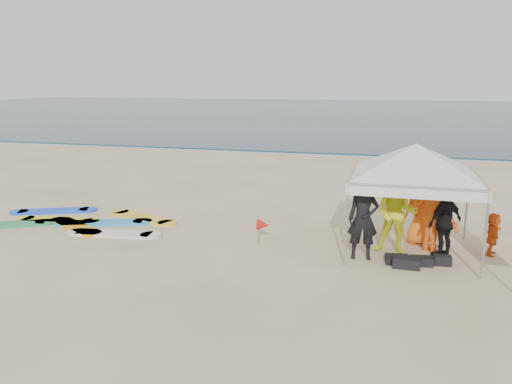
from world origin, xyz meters
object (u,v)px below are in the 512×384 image
object	(u,v)px
person_yellow	(396,213)
person_orange_b	(420,212)
person_black_b	(445,222)
person_seated	(493,234)
person_orange_a	(435,212)
marker_pennant	(263,225)
surfboard_spread	(82,222)
person_black_a	(363,219)
canopy_tent	(416,144)

from	to	relation	value
person_yellow	person_orange_b	bearing A→B (deg)	63.56
person_black_b	person_seated	world-z (taller)	person_black_b
person_orange_a	marker_pennant	distance (m)	3.99
surfboard_spread	marker_pennant	bearing A→B (deg)	-4.94
person_black_a	surfboard_spread	world-z (taller)	person_black_a
canopy_tent	person_black_a	bearing A→B (deg)	-143.74
person_seated	canopy_tent	world-z (taller)	canopy_tent
canopy_tent	surfboard_spread	world-z (taller)	canopy_tent
person_orange_a	surfboard_spread	bearing A→B (deg)	44.97
person_orange_a	surfboard_spread	distance (m)	9.34
marker_pennant	person_orange_a	bearing A→B (deg)	8.65
person_black_b	person_orange_b	bearing A→B (deg)	-102.15
marker_pennant	surfboard_spread	xyz separation A→B (m)	(-5.37, 0.46, -0.46)
person_yellow	person_orange_a	size ratio (longest dim) A/B	1.00
person_orange_a	canopy_tent	distance (m)	1.65
surfboard_spread	person_orange_b	bearing A→B (deg)	3.95
person_orange_b	surfboard_spread	bearing A→B (deg)	-19.96
person_yellow	surfboard_spread	distance (m)	8.49
person_orange_a	surfboard_spread	size ratio (longest dim) A/B	0.38
person_black_b	person_orange_b	xyz separation A→B (m)	(-0.50, 0.82, -0.00)
person_seated	person_black_b	bearing A→B (deg)	125.27
person_black_b	person_orange_a	bearing A→B (deg)	-101.70
marker_pennant	surfboard_spread	distance (m)	5.41
person_orange_b	canopy_tent	bearing A→B (deg)	47.97
marker_pennant	surfboard_spread	bearing A→B (deg)	175.06
canopy_tent	surfboard_spread	size ratio (longest dim) A/B	0.76
surfboard_spread	person_yellow	bearing A→B (deg)	-1.68
person_seated	person_black_a	bearing A→B (deg)	124.00
person_seated	person_orange_b	bearing A→B (deg)	89.95
person_black_b	person_black_a	bearing A→B (deg)	-24.77
person_yellow	surfboard_spread	size ratio (longest dim) A/B	0.38
person_seated	canopy_tent	distance (m)	2.71
person_black_b	canopy_tent	bearing A→B (deg)	-56.43
person_black_a	canopy_tent	bearing A→B (deg)	29.46
person_black_a	person_orange_a	size ratio (longest dim) A/B	0.96
marker_pennant	person_yellow	bearing A→B (deg)	4.06
person_black_a	person_black_b	distance (m)	1.86
person_yellow	marker_pennant	bearing A→B (deg)	-169.59
person_orange_a	person_seated	size ratio (longest dim) A/B	1.93
person_orange_a	canopy_tent	size ratio (longest dim) A/B	0.50
person_black_a	person_yellow	distance (m)	0.89
canopy_tent	person_orange_a	bearing A→B (deg)	17.99
person_orange_b	person_black_b	bearing A→B (deg)	97.65
person_black_a	canopy_tent	distance (m)	2.05
surfboard_spread	person_black_b	bearing A→B (deg)	-1.18
person_orange_a	person_black_b	bearing A→B (deg)	166.16
person_yellow	person_orange_b	world-z (taller)	person_yellow
person_black_b	surfboard_spread	size ratio (longest dim) A/B	0.32
person_orange_b	marker_pennant	size ratio (longest dim) A/B	2.53
person_black_b	canopy_tent	distance (m)	1.85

